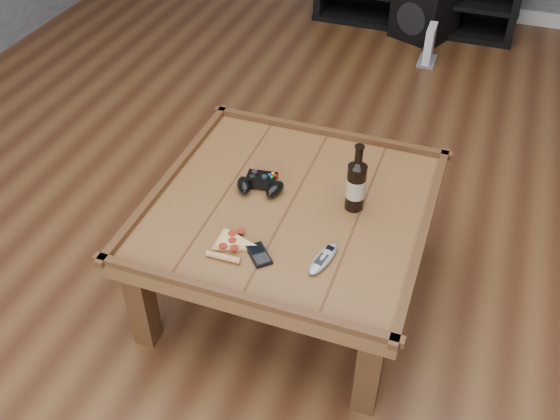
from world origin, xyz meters
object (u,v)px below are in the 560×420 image
(beer_bottle, at_px, (356,184))
(game_console, at_px, (429,46))
(remote_control, at_px, (323,259))
(coffee_table, at_px, (290,217))
(smartphone, at_px, (259,255))
(pizza_slice, at_px, (231,244))
(game_controller, at_px, (260,184))
(subwoofer, at_px, (426,11))

(beer_bottle, bearing_deg, game_console, 90.60)
(beer_bottle, bearing_deg, remote_control, -94.79)
(beer_bottle, bearing_deg, coffee_table, -163.77)
(coffee_table, xyz_separation_m, smartphone, (-0.01, -0.29, 0.07))
(smartphone, bearing_deg, game_console, 42.48)
(game_console, bearing_deg, beer_bottle, -89.91)
(pizza_slice, bearing_deg, game_controller, 91.90)
(pizza_slice, xyz_separation_m, subwoofer, (0.22, 2.82, -0.28))
(game_controller, bearing_deg, remote_control, -48.64)
(game_console, bearing_deg, game_controller, -99.47)
(smartphone, bearing_deg, game_controller, 67.70)
(pizza_slice, bearing_deg, remote_control, 5.32)
(beer_bottle, bearing_deg, smartphone, -123.53)
(beer_bottle, relative_size, game_console, 1.10)
(pizza_slice, bearing_deg, beer_bottle, 43.77)
(game_controller, distance_m, game_console, 2.17)
(pizza_slice, distance_m, remote_control, 0.32)
(beer_bottle, height_order, pizza_slice, beer_bottle)
(coffee_table, xyz_separation_m, pizza_slice, (-0.12, -0.27, 0.07))
(coffee_table, relative_size, beer_bottle, 3.83)
(game_controller, distance_m, subwoofer, 2.53)
(remote_control, xyz_separation_m, subwoofer, (-0.10, 2.79, -0.29))
(coffee_table, relative_size, game_controller, 5.18)
(game_controller, xyz_separation_m, subwoofer, (0.23, 2.50, -0.30))
(smartphone, relative_size, subwoofer, 0.26)
(coffee_table, bearing_deg, smartphone, -92.29)
(remote_control, bearing_deg, subwoofer, 104.15)
(beer_bottle, distance_m, game_console, 2.15)
(game_controller, distance_m, pizza_slice, 0.32)
(subwoofer, relative_size, game_console, 1.89)
(remote_control, distance_m, subwoofer, 2.80)
(coffee_table, height_order, subwoofer, coffee_table)
(coffee_table, bearing_deg, remote_control, -50.50)
(game_controller, bearing_deg, beer_bottle, -5.02)
(coffee_table, height_order, smartphone, coffee_table)
(smartphone, height_order, subwoofer, smartphone)
(game_controller, distance_m, smartphone, 0.36)
(beer_bottle, height_order, game_console, beer_bottle)
(coffee_table, xyz_separation_m, beer_bottle, (0.22, 0.06, 0.17))
(game_controller, relative_size, game_console, 0.81)
(beer_bottle, distance_m, subwoofer, 2.52)
(beer_bottle, height_order, subwoofer, beer_bottle)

